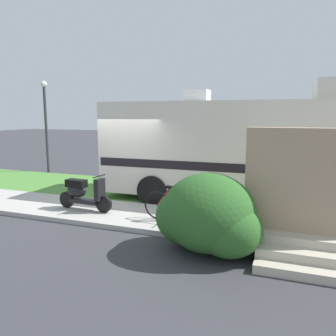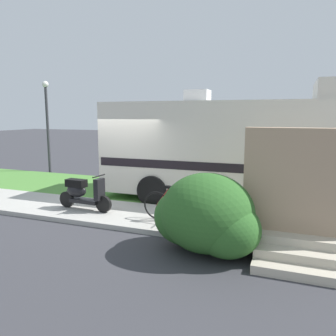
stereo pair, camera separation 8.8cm
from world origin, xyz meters
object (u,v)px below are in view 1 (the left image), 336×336
object	(u,v)px
motorhome_rv	(239,148)
bicycle	(177,206)
pickup_truck_near	(301,157)
street_lamp_post	(46,118)
scooter	(83,193)
bottle_green	(241,225)

from	to	relation	value
motorhome_rv	bicycle	world-z (taller)	motorhome_rv
pickup_truck_near	street_lamp_post	world-z (taller)	street_lamp_post
scooter	bicycle	distance (m)	2.69
scooter	bottle_green	size ratio (longest dim) A/B	6.48
bottle_green	street_lamp_post	size ratio (longest dim) A/B	0.06
bottle_green	motorhome_rv	bearing A→B (deg)	100.91
motorhome_rv	pickup_truck_near	bearing A→B (deg)	68.17
scooter	street_lamp_post	bearing A→B (deg)	136.81
motorhome_rv	bicycle	size ratio (longest dim) A/B	4.58
scooter	bicycle	xyz separation A→B (m)	(2.68, -0.11, -0.07)
bottle_green	scooter	bearing A→B (deg)	178.13
pickup_truck_near	bottle_green	world-z (taller)	pickup_truck_near
bicycle	bottle_green	size ratio (longest dim) A/B	6.71
scooter	pickup_truck_near	bearing A→B (deg)	52.65
pickup_truck_near	scooter	bearing A→B (deg)	-127.35
bottle_green	street_lamp_post	distance (m)	10.97
motorhome_rv	bottle_green	size ratio (longest dim) A/B	30.73
bicycle	pickup_truck_near	bearing A→B (deg)	68.97
bicycle	pickup_truck_near	world-z (taller)	pickup_truck_near
pickup_truck_near	bottle_green	distance (m)	7.48
bicycle	bottle_green	xyz separation A→B (m)	(1.51, -0.03, -0.28)
motorhome_rv	bottle_green	distance (m)	3.16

